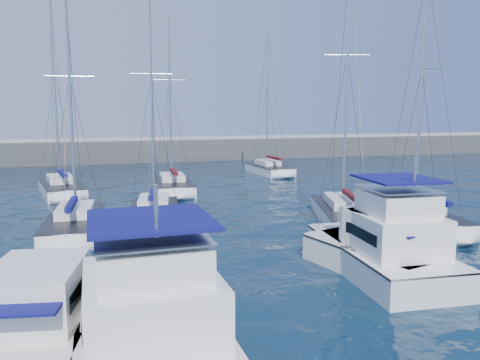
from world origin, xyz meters
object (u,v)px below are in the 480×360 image
object	(u,v)px
motor_yacht_stbd_outer	(374,253)
sailboat_mid_e	(420,219)
sailboat_mid_c	(154,213)
motor_yacht_port_inner	(149,324)
sailboat_back_c	(269,169)
motor_yacht_port_outer	(45,321)
sailboat_back_b	(173,186)
motor_yacht_stbd_inner	(385,248)
sailboat_mid_d	(345,214)
sailboat_mid_b	(75,224)
sailboat_back_a	(61,188)

from	to	relation	value
motor_yacht_stbd_outer	sailboat_mid_e	bearing A→B (deg)	26.75
sailboat_mid_c	motor_yacht_stbd_outer	bearing A→B (deg)	-49.08
motor_yacht_port_inner	sailboat_mid_e	distance (m)	20.48
sailboat_mid_c	sailboat_back_c	size ratio (longest dim) A/B	0.92
motor_yacht_port_outer	sailboat_back_b	world-z (taller)	sailboat_back_b
motor_yacht_port_outer	motor_yacht_port_inner	distance (m)	3.19
motor_yacht_port_outer	sailboat_mid_e	world-z (taller)	sailboat_mid_e
motor_yacht_stbd_inner	motor_yacht_port_outer	bearing A→B (deg)	-162.56
motor_yacht_port_outer	motor_yacht_stbd_outer	xyz separation A→B (m)	(12.82, 2.97, 0.00)
motor_yacht_stbd_inner	sailboat_mid_c	bearing A→B (deg)	127.56
sailboat_back_b	motor_yacht_stbd_inner	bearing A→B (deg)	-74.29
motor_yacht_stbd_inner	sailboat_mid_e	bearing A→B (deg)	48.24
sailboat_mid_d	sailboat_mid_b	bearing A→B (deg)	-169.93
motor_yacht_port_inner	sailboat_back_c	world-z (taller)	sailboat_back_c
motor_yacht_port_inner	sailboat_back_c	bearing A→B (deg)	64.10
motor_yacht_stbd_inner	sailboat_mid_b	xyz separation A→B (m)	(-12.93, 11.43, -0.62)
motor_yacht_port_inner	sailboat_back_c	size ratio (longest dim) A/B	0.52
motor_yacht_stbd_inner	motor_yacht_stbd_outer	distance (m)	0.50
sailboat_mid_e	sailboat_back_c	distance (m)	26.79
motor_yacht_stbd_inner	sailboat_back_b	bearing A→B (deg)	107.61
sailboat_mid_b	sailboat_back_b	bearing A→B (deg)	62.28
motor_yacht_port_outer	sailboat_mid_e	distance (m)	22.22
sailboat_mid_d	sailboat_back_c	size ratio (longest dim) A/B	1.04
motor_yacht_port_inner	sailboat_mid_b	size ratio (longest dim) A/B	0.59
sailboat_back_a	motor_yacht_port_inner	bearing A→B (deg)	-92.10
motor_yacht_stbd_outer	sailboat_back_a	distance (m)	29.32
sailboat_mid_d	sailboat_back_b	xyz separation A→B (m)	(-8.60, 14.95, -0.00)
sailboat_mid_b	sailboat_back_c	size ratio (longest dim) A/B	0.88
motor_yacht_port_outer	sailboat_mid_e	bearing A→B (deg)	35.48
motor_yacht_stbd_inner	sailboat_mid_d	xyz separation A→B (m)	(3.40, 9.15, -0.60)
motor_yacht_port_outer	sailboat_mid_d	size ratio (longest dim) A/B	0.42
motor_yacht_port_outer	sailboat_back_b	xyz separation A→B (m)	(8.06, 26.92, -0.41)
motor_yacht_stbd_outer	sailboat_mid_d	size ratio (longest dim) A/B	0.39
sailboat_mid_b	sailboat_mid_c	xyz separation A→B (m)	(4.73, 1.63, 0.02)
motor_yacht_port_outer	sailboat_mid_d	bearing A→B (deg)	46.57
motor_yacht_port_inner	motor_yacht_stbd_outer	size ratio (longest dim) A/B	1.29
sailboat_mid_e	motor_yacht_port_inner	bearing A→B (deg)	-141.16
sailboat_back_a	sailboat_back_c	distance (m)	23.14
motor_yacht_stbd_outer	sailboat_back_b	bearing A→B (deg)	87.58
sailboat_back_b	sailboat_mid_e	bearing A→B (deg)	-51.98
sailboat_back_b	sailboat_back_c	distance (m)	15.56
sailboat_mid_c	sailboat_mid_d	bearing A→B (deg)	-8.72
motor_yacht_port_inner	motor_yacht_stbd_outer	bearing A→B (deg)	23.72
sailboat_mid_e	sailboat_back_a	world-z (taller)	sailboat_back_a
sailboat_mid_b	sailboat_back_a	size ratio (longest dim) A/B	0.83
sailboat_back_b	sailboat_back_c	bearing A→B (deg)	39.41
motor_yacht_port_outer	motor_yacht_stbd_outer	bearing A→B (deg)	23.91
sailboat_mid_c	sailboat_back_b	bearing A→B (deg)	84.68
sailboat_mid_b	sailboat_mid_e	bearing A→B (deg)	-10.45
motor_yacht_port_inner	sailboat_back_b	world-z (taller)	sailboat_back_b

